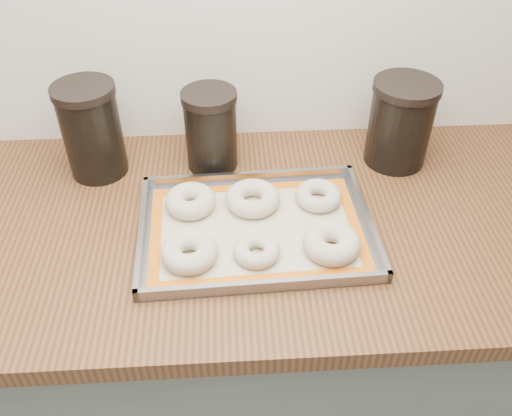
{
  "coord_description": "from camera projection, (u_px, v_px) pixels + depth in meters",
  "views": [
    {
      "loc": [
        -0.02,
        0.84,
        1.64
      ],
      "look_at": [
        0.03,
        1.64,
        0.96
      ],
      "focal_mm": 38.0,
      "sensor_mm": 36.0,
      "label": 1
    }
  ],
  "objects": [
    {
      "name": "countertop",
      "position": [
        241.0,
        226.0,
        1.13
      ],
      "size": [
        3.06,
        0.68,
        0.04
      ],
      "primitive_type": "cube",
      "color": "brown",
      "rests_on": "cabinet"
    },
    {
      "name": "bagel_front_mid",
      "position": [
        257.0,
        250.0,
        1.01
      ],
      "size": [
        0.1,
        0.1,
        0.03
      ],
      "primitive_type": "torus",
      "rotation": [
        0.0,
        0.0,
        0.19
      ],
      "color": "beige",
      "rests_on": "baking_mat"
    },
    {
      "name": "bagel_back_right",
      "position": [
        318.0,
        196.0,
        1.14
      ],
      "size": [
        0.13,
        0.13,
        0.03
      ],
      "primitive_type": "torus",
      "rotation": [
        0.0,
        0.0,
        0.38
      ],
      "color": "beige",
      "rests_on": "baking_mat"
    },
    {
      "name": "bagel_front_right",
      "position": [
        332.0,
        243.0,
        1.02
      ],
      "size": [
        0.11,
        0.11,
        0.04
      ],
      "primitive_type": "torus",
      "rotation": [
        0.0,
        0.0,
        0.02
      ],
      "color": "beige",
      "rests_on": "baking_mat"
    },
    {
      "name": "canister_right",
      "position": [
        400.0,
        123.0,
        1.21
      ],
      "size": [
        0.15,
        0.15,
        0.2
      ],
      "color": "black",
      "rests_on": "countertop"
    },
    {
      "name": "canister_left",
      "position": [
        92.0,
        130.0,
        1.17
      ],
      "size": [
        0.13,
        0.13,
        0.21
      ],
      "color": "black",
      "rests_on": "countertop"
    },
    {
      "name": "bagel_back_left",
      "position": [
        190.0,
        201.0,
        1.12
      ],
      "size": [
        0.11,
        0.11,
        0.04
      ],
      "primitive_type": "torus",
      "rotation": [
        0.0,
        0.0,
        0.11
      ],
      "color": "beige",
      "rests_on": "baking_mat"
    },
    {
      "name": "cabinet",
      "position": [
        244.0,
        352.0,
        1.42
      ],
      "size": [
        3.0,
        0.65,
        0.86
      ],
      "primitive_type": "cube",
      "color": "slate",
      "rests_on": "floor"
    },
    {
      "name": "bagel_back_mid",
      "position": [
        253.0,
        198.0,
        1.13
      ],
      "size": [
        0.12,
        0.12,
        0.04
      ],
      "primitive_type": "torus",
      "rotation": [
        0.0,
        0.0,
        0.07
      ],
      "color": "beige",
      "rests_on": "baking_mat"
    },
    {
      "name": "bagel_front_left",
      "position": [
        189.0,
        252.0,
        1.01
      ],
      "size": [
        0.14,
        0.14,
        0.04
      ],
      "primitive_type": "torus",
      "rotation": [
        0.0,
        0.0,
        0.35
      ],
      "color": "beige",
      "rests_on": "baking_mat"
    },
    {
      "name": "baking_mat",
      "position": [
        256.0,
        229.0,
        1.08
      ],
      "size": [
        0.43,
        0.3,
        0.0
      ],
      "rotation": [
        0.0,
        0.0,
        0.04
      ],
      "color": "#C6B793",
      "rests_on": "baking_tray"
    },
    {
      "name": "baking_tray",
      "position": [
        256.0,
        228.0,
        1.08
      ],
      "size": [
        0.47,
        0.35,
        0.03
      ],
      "rotation": [
        0.0,
        0.0,
        0.04
      ],
      "color": "gray",
      "rests_on": "countertop"
    },
    {
      "name": "canister_mid",
      "position": [
        211.0,
        130.0,
        1.2
      ],
      "size": [
        0.12,
        0.12,
        0.19
      ],
      "color": "black",
      "rests_on": "countertop"
    }
  ]
}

